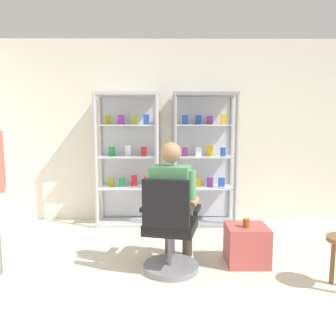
{
  "coord_description": "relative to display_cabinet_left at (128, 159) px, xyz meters",
  "views": [
    {
      "loc": [
        0.0,
        -2.02,
        1.46
      ],
      "look_at": [
        0.03,
        1.43,
        1.0
      ],
      "focal_mm": 35.03,
      "sensor_mm": 36.0,
      "label": 1
    }
  ],
  "objects": [
    {
      "name": "tea_glass",
      "position": [
        1.38,
        -1.52,
        -0.51
      ],
      "size": [
        0.07,
        0.07,
        0.09
      ],
      "primitive_type": "cylinder",
      "color": "brown",
      "rests_on": "storage_crate"
    },
    {
      "name": "office_chair",
      "position": [
        0.59,
        -1.69,
        -0.57
      ],
      "size": [
        0.61,
        0.58,
        0.96
      ],
      "color": "slate",
      "rests_on": "ground"
    },
    {
      "name": "display_cabinet_right",
      "position": [
        1.1,
        -0.0,
        0.0
      ],
      "size": [
        0.9,
        0.45,
        1.9
      ],
      "color": "gray",
      "rests_on": "ground"
    },
    {
      "name": "display_cabinet_left",
      "position": [
        0.0,
        0.0,
        0.0
      ],
      "size": [
        0.9,
        0.45,
        1.9
      ],
      "color": "#B7B7BC",
      "rests_on": "ground"
    },
    {
      "name": "seated_shopkeeper",
      "position": [
        0.62,
        -1.53,
        -0.25
      ],
      "size": [
        0.55,
        0.62,
        1.29
      ],
      "color": "#3F382D",
      "rests_on": "ground"
    },
    {
      "name": "storage_crate",
      "position": [
        1.4,
        -1.48,
        -0.76
      ],
      "size": [
        0.42,
        0.4,
        0.41
      ],
      "primitive_type": "cube",
      "color": "#B24C47",
      "rests_on": "ground"
    },
    {
      "name": "back_wall",
      "position": [
        0.55,
        0.24,
        0.39
      ],
      "size": [
        6.0,
        0.1,
        2.7
      ],
      "primitive_type": "cube",
      "color": "silver",
      "rests_on": "ground"
    }
  ]
}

